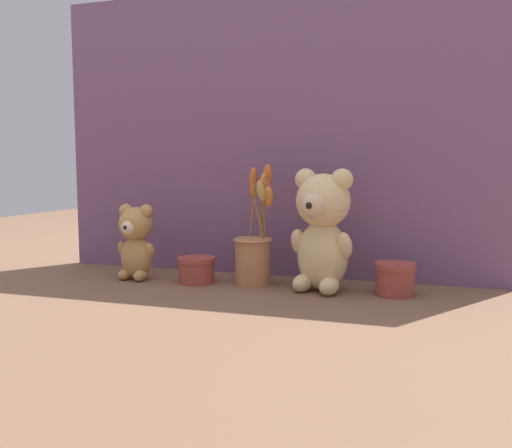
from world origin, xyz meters
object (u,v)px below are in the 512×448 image
(flower_vase, at_px, (254,249))
(decorative_tin_short, at_px, (196,270))
(teddy_bear_large, at_px, (322,228))
(teddy_bear_medium, at_px, (136,240))
(decorative_tin_tall, at_px, (395,279))

(flower_vase, height_order, decorative_tin_short, flower_vase)
(teddy_bear_large, bearing_deg, teddy_bear_medium, -178.59)
(teddy_bear_large, xyz_separation_m, decorative_tin_short, (-0.33, -0.01, -0.12))
(decorative_tin_tall, relative_size, decorative_tin_short, 0.96)
(teddy_bear_large, xyz_separation_m, flower_vase, (-0.18, 0.02, -0.06))
(teddy_bear_large, distance_m, decorative_tin_tall, 0.21)
(teddy_bear_large, distance_m, decorative_tin_short, 0.35)
(teddy_bear_medium, distance_m, decorative_tin_tall, 0.67)
(flower_vase, relative_size, decorative_tin_tall, 3.24)
(teddy_bear_large, bearing_deg, decorative_tin_short, -179.12)
(teddy_bear_large, xyz_separation_m, decorative_tin_tall, (0.17, 0.01, -0.12))
(flower_vase, relative_size, decorative_tin_short, 3.12)
(teddy_bear_large, height_order, decorative_tin_tall, teddy_bear_large)
(flower_vase, bearing_deg, decorative_tin_short, -170.59)
(teddy_bear_large, height_order, flower_vase, flower_vase)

